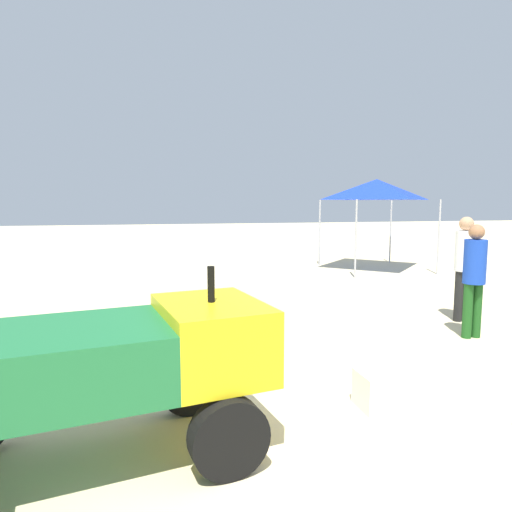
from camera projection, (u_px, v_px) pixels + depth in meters
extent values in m
plane|color=beige|center=(393.00, 410.00, 4.39)|extent=(80.00, 80.00, 0.00)
cube|color=#1E6B38|center=(55.00, 363.00, 3.28)|extent=(1.95, 1.38, 0.50)
cube|color=yellow|center=(212.00, 337.00, 3.74)|extent=(0.97, 1.21, 0.60)
cylinder|color=black|center=(211.00, 284.00, 3.69)|extent=(0.07, 0.07, 0.30)
cylinder|color=black|center=(190.00, 383.00, 4.29)|extent=(0.62, 0.27, 0.60)
cylinder|color=black|center=(229.00, 438.00, 3.29)|extent=(0.62, 0.27, 0.60)
ellipsoid|color=orange|center=(159.00, 332.00, 6.90)|extent=(1.96, 0.35, 0.08)
ellipsoid|color=green|center=(162.00, 329.00, 6.77)|extent=(2.54, 0.29, 0.08)
ellipsoid|color=#268CCC|center=(160.00, 321.00, 6.93)|extent=(2.03, 0.30, 0.08)
ellipsoid|color=red|center=(159.00, 316.00, 6.89)|extent=(2.35, 0.65, 0.08)
cylinder|color=#194C19|center=(468.00, 311.00, 6.69)|extent=(0.14, 0.14, 0.83)
cylinder|color=#194C19|center=(477.00, 310.00, 6.73)|extent=(0.14, 0.14, 0.83)
cylinder|color=#193FB2|center=(475.00, 262.00, 6.62)|extent=(0.32, 0.32, 0.65)
sphere|color=#9E6B47|center=(477.00, 232.00, 6.57)|extent=(0.22, 0.22, 0.22)
cylinder|color=black|center=(459.00, 296.00, 7.64)|extent=(0.14, 0.14, 0.87)
cylinder|color=black|center=(467.00, 296.00, 7.68)|extent=(0.14, 0.14, 0.87)
cylinder|color=white|center=(465.00, 251.00, 7.57)|extent=(0.32, 0.32, 0.69)
sphere|color=tan|center=(467.00, 224.00, 7.51)|extent=(0.24, 0.24, 0.24)
cylinder|color=#B2B2B7|center=(356.00, 239.00, 12.04)|extent=(0.05, 0.05, 2.12)
cylinder|color=#B2B2B7|center=(439.00, 237.00, 12.66)|extent=(0.05, 0.05, 2.12)
cylinder|color=#B2B2B7|center=(320.00, 233.00, 14.51)|extent=(0.05, 0.05, 2.12)
cylinder|color=#B2B2B7|center=(391.00, 232.00, 15.13)|extent=(0.05, 0.05, 2.12)
pyramid|color=#1938BF|center=(377.00, 189.00, 13.42)|extent=(2.57, 2.57, 0.61)
cube|color=white|center=(384.00, 389.00, 4.43)|extent=(0.52, 0.39, 0.36)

